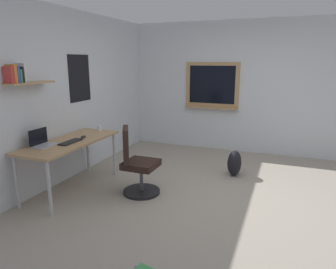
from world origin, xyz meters
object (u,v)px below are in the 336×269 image
(laptop, at_px, (42,142))
(keyboard, at_px, (71,142))
(desk, at_px, (70,145))
(office_chair, at_px, (137,166))
(computer_mouse, at_px, (83,137))
(coffee_mug, at_px, (100,128))
(backpack, at_px, (234,163))

(laptop, relative_size, keyboard, 0.84)
(desk, height_order, office_chair, office_chair)
(computer_mouse, relative_size, coffee_mug, 1.13)
(office_chair, distance_m, coffee_mug, 1.09)
(office_chair, xyz_separation_m, laptop, (-0.57, 1.08, 0.38))
(office_chair, distance_m, computer_mouse, 0.92)
(laptop, bearing_deg, coffee_mug, -9.66)
(desk, xyz_separation_m, keyboard, (-0.08, -0.08, 0.08))
(office_chair, bearing_deg, laptop, 117.94)
(computer_mouse, distance_m, coffee_mug, 0.50)
(laptop, xyz_separation_m, coffee_mug, (1.06, -0.18, -0.01))
(office_chair, height_order, backpack, office_chair)
(coffee_mug, bearing_deg, desk, 177.59)
(keyboard, bearing_deg, desk, 44.82)
(computer_mouse, bearing_deg, backpack, -58.66)
(office_chair, relative_size, backpack, 2.28)
(keyboard, bearing_deg, coffee_mug, 3.67)
(desk, xyz_separation_m, backpack, (1.42, -2.08, -0.45))
(desk, bearing_deg, computer_mouse, -21.66)
(desk, height_order, backpack, desk)
(laptop, distance_m, computer_mouse, 0.61)
(office_chair, bearing_deg, coffee_mug, 61.71)
(office_chair, xyz_separation_m, backpack, (1.21, -1.15, -0.20))
(computer_mouse, height_order, backpack, computer_mouse)
(keyboard, xyz_separation_m, computer_mouse, (0.28, -0.00, 0.01))
(computer_mouse, height_order, coffee_mug, coffee_mug)
(keyboard, xyz_separation_m, coffee_mug, (0.78, 0.05, 0.04))
(coffee_mug, height_order, backpack, coffee_mug)
(office_chair, relative_size, coffee_mug, 10.33)
(desk, bearing_deg, laptop, 157.26)
(laptop, distance_m, coffee_mug, 1.07)
(coffee_mug, relative_size, backpack, 0.22)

